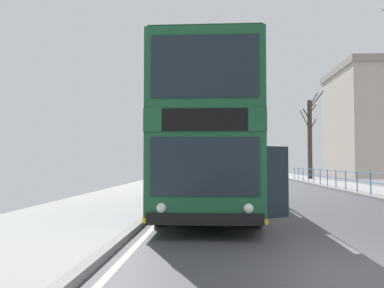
% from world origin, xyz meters
% --- Properties ---
extents(ground, '(15.80, 140.00, 0.20)m').
position_xyz_m(ground, '(-0.72, -0.00, 0.04)').
color(ground, '#434348').
extents(double_decker_bus_main, '(3.18, 10.42, 4.43)m').
position_xyz_m(double_decker_bus_main, '(-2.61, 7.65, 2.32)').
color(double_decker_bus_main, '#19512D').
rests_on(double_decker_bus_main, ground).
extents(pedestrian_railing_far_kerb, '(0.05, 34.64, 1.00)m').
position_xyz_m(pedestrian_railing_far_kerb, '(4.45, 14.33, 0.82)').
color(pedestrian_railing_far_kerb, '#386BA8').
rests_on(pedestrian_railing_far_kerb, ground).
extents(bare_tree_far_00, '(1.83, 2.28, 7.57)m').
position_xyz_m(bare_tree_far_00, '(5.98, 32.31, 3.82)').
color(bare_tree_far_00, '#423328').
rests_on(bare_tree_far_00, ground).
extents(background_building_01, '(8.60, 12.30, 11.80)m').
position_xyz_m(background_building_01, '(14.75, 40.57, 5.93)').
color(background_building_01, '#B2A899').
rests_on(background_building_01, ground).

